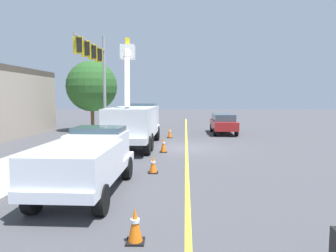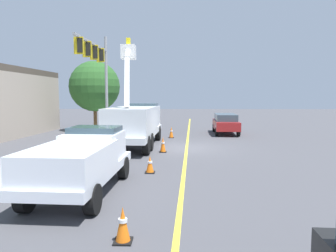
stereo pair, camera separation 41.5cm
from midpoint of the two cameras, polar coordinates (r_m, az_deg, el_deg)
The scene contains 12 objects.
ground at distance 19.14m, azimuth 4.10°, elevation -4.08°, with size 120.00×120.00×0.00m, color #47474C.
sidewalk_far_side at distance 20.56m, azimuth -17.05°, elevation -3.47°, with size 60.00×3.60×0.12m, color #9E9E99.
lane_centre_stripe at distance 19.14m, azimuth 4.10°, elevation -4.07°, with size 50.00×0.16×0.01m, color yellow.
utility_bucket_truck at distance 19.76m, azimuth -5.42°, elevation 0.91°, with size 8.32×2.93×6.96m.
service_pickup_truck at distance 10.48m, azimuth -14.57°, elevation -6.01°, with size 5.70×2.42×2.06m.
passing_minivan at distance 26.71m, azimuth 11.04°, elevation 0.65°, with size 4.89×2.15×1.69m.
traffic_cone_leading at distance 7.08m, azimuth -6.62°, elevation -17.72°, with size 0.40×0.40×0.79m.
traffic_cone_mid_front at distance 12.92m, azimuth -2.44°, elevation -7.12°, with size 0.40×0.40×0.73m.
traffic_cone_mid_rear at distance 17.58m, azimuth -0.27°, elevation -3.49°, with size 0.40×0.40×0.88m.
traffic_cone_trailing at distance 23.73m, azimuth 1.11°, elevation -1.18°, with size 0.40×0.40×0.86m.
traffic_signal_mast at distance 22.74m, azimuth -12.37°, elevation 11.05°, with size 6.61×0.79×7.78m.
street_tree_right at distance 29.14m, azimuth -13.02°, elevation 7.16°, with size 4.59×4.59×6.40m.
Camera 2 is at (-18.85, 0.64, 3.17)m, focal length 32.93 mm.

